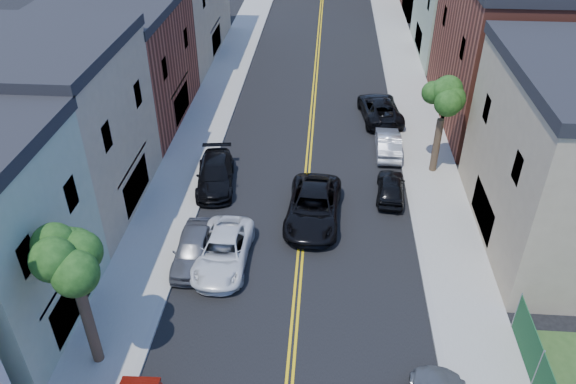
% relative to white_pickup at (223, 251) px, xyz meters
% --- Properties ---
extents(sidewalk_left, '(3.20, 100.00, 0.15)m').
position_rel_white_pickup_xyz_m(sidewalk_left, '(-4.10, 19.60, -0.67)').
color(sidewalk_left, gray).
rests_on(sidewalk_left, ground).
extents(sidewalk_right, '(3.20, 100.00, 0.15)m').
position_rel_white_pickup_xyz_m(sidewalk_right, '(11.70, 19.60, -0.67)').
color(sidewalk_right, gray).
rests_on(sidewalk_right, ground).
extents(curb_left, '(0.30, 100.00, 0.15)m').
position_rel_white_pickup_xyz_m(curb_left, '(-2.35, 19.60, -0.67)').
color(curb_left, gray).
rests_on(curb_left, ground).
extents(curb_right, '(0.30, 100.00, 0.15)m').
position_rel_white_pickup_xyz_m(curb_right, '(9.95, 19.60, -0.67)').
color(curb_right, gray).
rests_on(curb_right, ground).
extents(bldg_left_tan_near, '(9.00, 10.00, 9.00)m').
position_rel_white_pickup_xyz_m(bldg_left_tan_near, '(-10.20, 4.60, 3.75)').
color(bldg_left_tan_near, '#998466').
rests_on(bldg_left_tan_near, ground).
extents(bldg_left_brick, '(9.00, 12.00, 8.00)m').
position_rel_white_pickup_xyz_m(bldg_left_brick, '(-10.20, 15.60, 3.25)').
color(bldg_left_brick, brown).
rests_on(bldg_left_brick, ground).
extents(bldg_left_tan_far, '(9.00, 16.00, 9.50)m').
position_rel_white_pickup_xyz_m(bldg_left_tan_far, '(-10.20, 29.60, 4.00)').
color(bldg_left_tan_far, '#998466').
rests_on(bldg_left_tan_far, ground).
extents(bldg_right_brick, '(9.00, 14.00, 10.00)m').
position_rel_white_pickup_xyz_m(bldg_right_brick, '(17.80, 17.60, 4.25)').
color(bldg_right_brick, brown).
rests_on(bldg_right_brick, ground).
extents(bldg_right_palegrn, '(9.00, 12.00, 8.50)m').
position_rel_white_pickup_xyz_m(bldg_right_palegrn, '(17.80, 31.60, 3.50)').
color(bldg_right_palegrn, gray).
rests_on(bldg_right_palegrn, ground).
extents(tree_left_mid, '(5.20, 5.20, 9.29)m').
position_rel_white_pickup_xyz_m(tree_left_mid, '(-4.08, -6.39, 5.84)').
color(tree_left_mid, '#35241A').
rests_on(tree_left_mid, sidewalk_left).
extents(tree_right_far, '(4.40, 4.40, 8.03)m').
position_rel_white_pickup_xyz_m(tree_right_far, '(11.72, 9.61, 5.01)').
color(tree_right_far, '#35241A').
rests_on(tree_right_far, sidewalk_right).
extents(white_pickup, '(2.61, 5.44, 1.50)m').
position_rel_white_pickup_xyz_m(white_pickup, '(0.00, 0.00, 0.00)').
color(white_pickup, silver).
rests_on(white_pickup, ground).
extents(grey_car_left, '(1.94, 4.55, 1.54)m').
position_rel_white_pickup_xyz_m(grey_car_left, '(-1.52, 0.06, 0.02)').
color(grey_car_left, '#53545A').
rests_on(grey_car_left, ground).
extents(black_car_left, '(2.80, 5.53, 1.54)m').
position_rel_white_pickup_xyz_m(black_car_left, '(-1.70, 7.06, 0.02)').
color(black_car_left, black).
rests_on(black_car_left, ground).
extents(black_car_right, '(1.93, 4.09, 1.35)m').
position_rel_white_pickup_xyz_m(black_car_right, '(8.80, 6.58, -0.07)').
color(black_car_right, black).
rests_on(black_car_right, ground).
extents(silver_car_right, '(1.60, 4.43, 1.45)m').
position_rel_white_pickup_xyz_m(silver_car_right, '(9.03, 11.80, -0.02)').
color(silver_car_right, '#B3B6BC').
rests_on(silver_car_right, ground).
extents(dark_car_right_far, '(3.41, 6.10, 1.61)m').
position_rel_white_pickup_xyz_m(dark_car_right_far, '(8.80, 16.97, 0.06)').
color(dark_car_right_far, black).
rests_on(dark_car_right_far, ground).
extents(black_suv_lane, '(3.18, 6.31, 1.71)m').
position_rel_white_pickup_xyz_m(black_suv_lane, '(4.34, 3.98, 0.11)').
color(black_suv_lane, black).
rests_on(black_suv_lane, ground).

